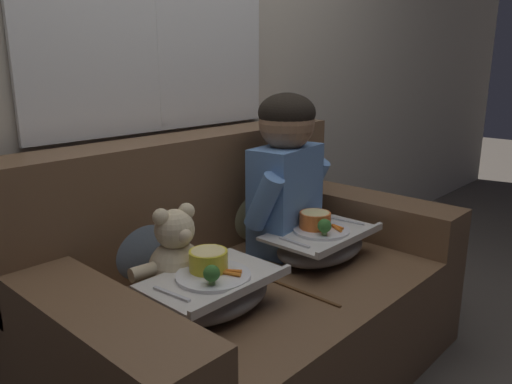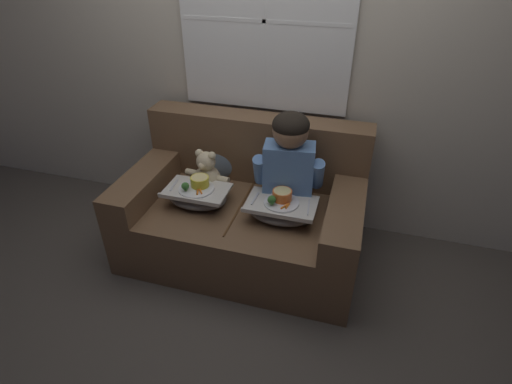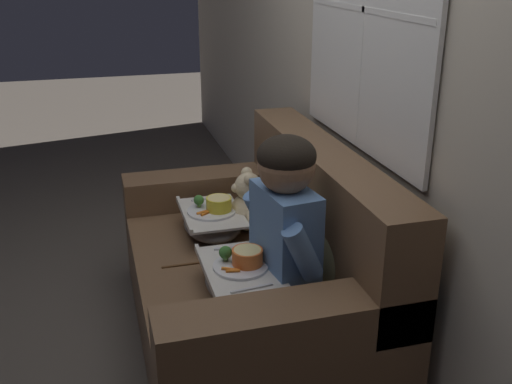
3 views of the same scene
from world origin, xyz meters
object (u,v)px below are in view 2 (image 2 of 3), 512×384
at_px(couch, 246,210).
at_px(child_figure, 289,156).
at_px(throw_pillow_behind_child, 294,167).
at_px(throw_pillow_behind_teddy, 217,156).
at_px(teddy_bear, 207,174).
at_px(lap_tray_child, 281,209).
at_px(lap_tray_teddy, 197,195).

relative_size(couch, child_figure, 2.46).
relative_size(throw_pillow_behind_child, throw_pillow_behind_teddy, 1.01).
distance_m(child_figure, teddy_bear, 0.63).
bearing_deg(lap_tray_child, teddy_bear, 162.70).
xyz_separation_m(child_figure, lap_tray_child, (-0.00, -0.18, -0.29)).
bearing_deg(lap_tray_child, child_figure, 89.72).
relative_size(throw_pillow_behind_child, teddy_bear, 1.05).
bearing_deg(teddy_bear, lap_tray_child, -17.30).
distance_m(throw_pillow_behind_teddy, lap_tray_child, 0.71).
distance_m(throw_pillow_behind_teddy, teddy_bear, 0.22).
distance_m(teddy_bear, lap_tray_teddy, 0.19).
relative_size(child_figure, lap_tray_child, 1.46).
xyz_separation_m(teddy_bear, lap_tray_teddy, (0.00, -0.18, -0.06)).
height_order(throw_pillow_behind_child, throw_pillow_behind_teddy, throw_pillow_behind_child).
height_order(throw_pillow_behind_teddy, teddy_bear, throw_pillow_behind_teddy).
height_order(child_figure, teddy_bear, child_figure).
height_order(child_figure, lap_tray_teddy, child_figure).
height_order(couch, throw_pillow_behind_child, couch).
height_order(throw_pillow_behind_teddy, lap_tray_teddy, throw_pillow_behind_teddy).
relative_size(teddy_bear, lap_tray_child, 0.76).
relative_size(couch, throw_pillow_behind_child, 4.53).
distance_m(throw_pillow_behind_child, child_figure, 0.29).
height_order(throw_pillow_behind_child, lap_tray_child, throw_pillow_behind_child).
bearing_deg(throw_pillow_behind_child, throw_pillow_behind_teddy, 180.00).
distance_m(child_figure, lap_tray_teddy, 0.68).
bearing_deg(lap_tray_child, throw_pillow_behind_teddy, 145.79).
distance_m(lap_tray_child, lap_tray_teddy, 0.58).
relative_size(throw_pillow_behind_child, lap_tray_teddy, 0.83).
bearing_deg(couch, child_figure, 4.90).
xyz_separation_m(throw_pillow_behind_teddy, lap_tray_teddy, (0.00, -0.40, -0.09)).
distance_m(couch, throw_pillow_behind_child, 0.46).
bearing_deg(throw_pillow_behind_teddy, couch, -39.02).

